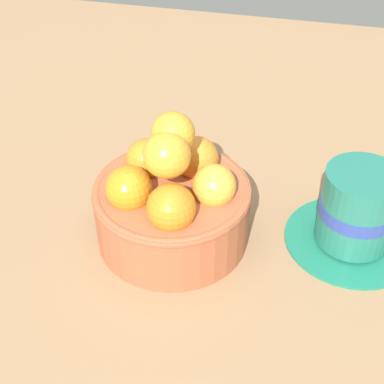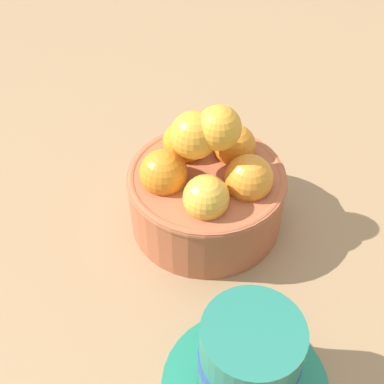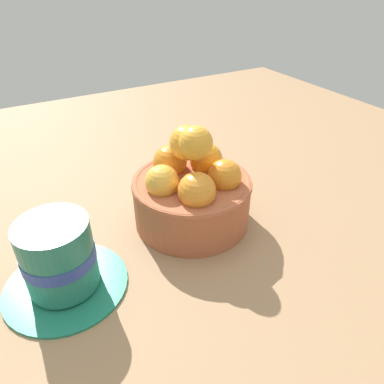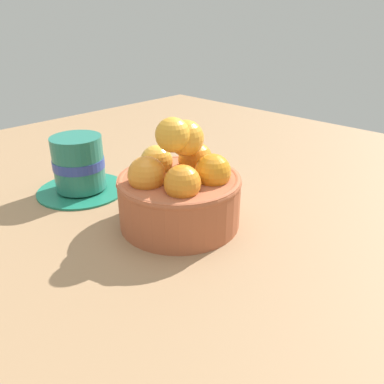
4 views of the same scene
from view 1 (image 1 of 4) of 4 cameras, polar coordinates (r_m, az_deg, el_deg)
name	(u,v)px [view 1 (image 1 of 4)]	position (r cm, az deg, el deg)	size (l,w,h in cm)	color
ground_plane	(174,252)	(59.82, -1.88, -6.03)	(121.29, 119.45, 4.50)	#997551
terracotta_bowl	(172,201)	(55.04, -2.05, -0.87)	(15.41, 15.41, 13.97)	#AD5938
coffee_cup	(357,213)	(57.39, 16.27, -2.02)	(13.25, 13.25, 8.54)	#1E795C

